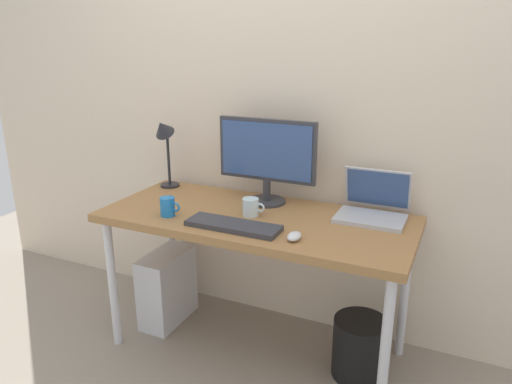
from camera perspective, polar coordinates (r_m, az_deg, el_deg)
The scene contains 12 objects.
ground_plane at distance 2.69m, azimuth 0.00°, elevation -18.05°, with size 6.00×6.00×0.00m, color gray.
back_wall at distance 2.56m, azimuth 3.74°, elevation 11.55°, with size 4.40×0.04×2.60m, color beige.
desk at distance 2.36m, azimuth 0.00°, elevation -4.30°, with size 1.52×0.66×0.76m.
monitor at distance 2.45m, azimuth 1.29°, elevation 4.33°, with size 0.53×0.20×0.44m.
laptop at distance 2.36m, azimuth 13.83°, elevation -1.59°, with size 0.32×0.28×0.22m.
desk_lamp at distance 2.74m, azimuth -10.93°, elevation 6.33°, with size 0.11×0.16×0.42m.
keyboard at distance 2.18m, azimuth -2.73°, elevation -4.02°, with size 0.44×0.14×0.02m, color #333338.
mouse at distance 2.05m, azimuth 4.59°, elevation -5.29°, with size 0.06×0.09×0.03m, color silver.
coffee_mug at distance 2.35m, azimuth -10.48°, elevation -1.73°, with size 0.11×0.07×0.09m.
glass_cup at distance 2.32m, azimuth -0.61°, elevation -1.81°, with size 0.11×0.08×0.09m.
computer_tower at distance 2.86m, azimuth -10.53°, elevation -11.10°, with size 0.18×0.36×0.42m, color silver.
wastebasket at distance 2.48m, azimuth 12.24°, elevation -17.70°, with size 0.26×0.26×0.30m, color black.
Camera 1 is at (0.91, -1.98, 1.57)m, focal length 33.51 mm.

